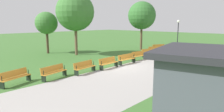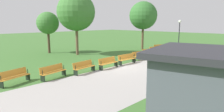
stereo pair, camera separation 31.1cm
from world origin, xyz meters
name	(u,v)px [view 1 (the left image)]	position (x,y,z in m)	size (l,w,h in m)	color
ground_plane	(119,66)	(0.00, 0.00, 0.00)	(120.00, 120.00, 0.00)	#3D6B2D
path_paving	(146,72)	(0.00, 2.87, 0.00)	(35.82, 6.16, 0.01)	#A39E99
bench_0	(159,47)	(-10.50, -2.05, 0.48)	(1.99, 1.16, 0.89)	orange
bench_1	(155,50)	(-8.24, -1.27, 0.48)	(2.01, 1.02, 0.89)	orange
bench_2	(149,52)	(-5.93, -0.69, 0.48)	(2.01, 0.87, 0.89)	orange
bench_3	(140,55)	(-3.57, -0.29, 0.48)	(2.00, 0.71, 0.89)	orange
bench_4	(126,59)	(-1.19, -0.10, 0.48)	(1.98, 0.55, 0.89)	orange
bench_5	(108,63)	(1.19, -0.10, 0.48)	(1.98, 0.55, 0.89)	orange
bench_6	(85,67)	(3.57, -0.29, 0.48)	(2.00, 0.71, 0.89)	orange
bench_7	(54,72)	(5.93, -0.69, 0.48)	(2.01, 0.87, 0.89)	orange
bench_8	(15,77)	(8.24, -1.27, 0.48)	(2.01, 1.02, 0.89)	orange
tree_0	(46,23)	(0.70, -11.13, 3.70)	(2.69, 2.69, 5.07)	#4C3828
tree_1	(75,12)	(-0.99, -7.54, 4.96)	(4.35, 4.35, 7.15)	brown
tree_2	(142,16)	(-9.88, -4.56, 4.70)	(3.78, 3.78, 6.61)	brown
lamp_post	(178,31)	(-9.35, 0.98, 2.83)	(0.32, 0.32, 4.07)	black
trash_bin	(169,47)	(-12.46, -1.57, 0.40)	(0.45, 0.45, 0.81)	black
kiosk	(205,90)	(5.65, 8.99, 1.50)	(4.26, 3.94, 2.93)	#4C515B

